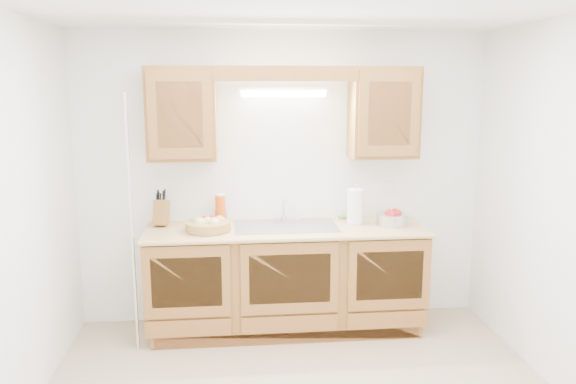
{
  "coord_description": "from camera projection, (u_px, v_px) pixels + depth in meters",
  "views": [
    {
      "loc": [
        -0.43,
        -3.28,
        2.06
      ],
      "look_at": [
        -0.02,
        0.85,
        1.26
      ],
      "focal_mm": 35.0,
      "sensor_mm": 36.0,
      "label": 1
    }
  ],
  "objects": [
    {
      "name": "knife_block",
      "position": [
        161.0,
        212.0,
        4.66
      ],
      "size": [
        0.13,
        0.19,
        0.31
      ],
      "rotation": [
        0.0,
        0.0,
        -0.17
      ],
      "color": "olive",
      "rests_on": "countertop"
    },
    {
      "name": "apple_bowl",
      "position": [
        392.0,
        218.0,
        4.68
      ],
      "size": [
        0.32,
        0.32,
        0.14
      ],
      "rotation": [
        0.0,
        0.0,
        0.25
      ],
      "color": "silver",
      "rests_on": "countertop"
    },
    {
      "name": "base_cabinets",
      "position": [
        286.0,
        280.0,
        4.72
      ],
      "size": [
        2.2,
        0.6,
        0.86
      ],
      "primitive_type": "cube",
      "color": "olive",
      "rests_on": "ground"
    },
    {
      "name": "orange_canister",
      "position": [
        220.0,
        209.0,
        4.72
      ],
      "size": [
        0.09,
        0.09,
        0.26
      ],
      "rotation": [
        0.0,
        0.0,
        -0.01
      ],
      "color": "#DC4D0C",
      "rests_on": "countertop"
    },
    {
      "name": "fluorescent_fixture",
      "position": [
        284.0,
        92.0,
        4.64
      ],
      "size": [
        0.76,
        0.08,
        0.08
      ],
      "color": "white",
      "rests_on": "room"
    },
    {
      "name": "upper_cabinet_right",
      "position": [
        383.0,
        113.0,
        4.67
      ],
      "size": [
        0.55,
        0.33,
        0.75
      ],
      "primitive_type": "cube",
      "color": "olive",
      "rests_on": "room"
    },
    {
      "name": "sink",
      "position": [
        286.0,
        235.0,
        4.66
      ],
      "size": [
        0.84,
        0.46,
        0.36
      ],
      "color": "#9E9EA3",
      "rests_on": "countertop"
    },
    {
      "name": "wire_shelf_pole",
      "position": [
        132.0,
        226.0,
        4.24
      ],
      "size": [
        0.03,
        0.03,
        2.0
      ],
      "primitive_type": "cylinder",
      "color": "silver",
      "rests_on": "ground"
    },
    {
      "name": "outlet_plate",
      "position": [
        390.0,
        188.0,
        4.97
      ],
      "size": [
        0.08,
        0.01,
        0.12
      ],
      "primitive_type": "cube",
      "color": "white",
      "rests_on": "room"
    },
    {
      "name": "sponge",
      "position": [
        345.0,
        218.0,
        4.92
      ],
      "size": [
        0.11,
        0.09,
        0.02
      ],
      "rotation": [
        0.0,
        0.0,
        0.35
      ],
      "color": "#CC333F",
      "rests_on": "countertop"
    },
    {
      "name": "upper_cabinet_left",
      "position": [
        182.0,
        114.0,
        4.51
      ],
      "size": [
        0.55,
        0.33,
        0.75
      ],
      "primitive_type": "cube",
      "color": "olive",
      "rests_on": "room"
    },
    {
      "name": "countertop",
      "position": [
        286.0,
        229.0,
        4.63
      ],
      "size": [
        2.3,
        0.63,
        0.04
      ],
      "primitive_type": "cube",
      "color": "tan",
      "rests_on": "base_cabinets"
    },
    {
      "name": "room",
      "position": [
        305.0,
        220.0,
        3.4
      ],
      "size": [
        3.52,
        3.5,
        2.5
      ],
      "color": "tan",
      "rests_on": "ground"
    },
    {
      "name": "fruit_basket",
      "position": [
        208.0,
        224.0,
        4.51
      ],
      "size": [
        0.41,
        0.41,
        0.11
      ],
      "rotation": [
        0.0,
        0.0,
        -0.15
      ],
      "color": "#B08847",
      "rests_on": "countertop"
    },
    {
      "name": "valance",
      "position": [
        286.0,
        74.0,
        4.39
      ],
      "size": [
        2.2,
        0.05,
        0.12
      ],
      "primitive_type": "cube",
      "color": "olive",
      "rests_on": "room"
    },
    {
      "name": "soap_bottle",
      "position": [
        221.0,
        213.0,
        4.74
      ],
      "size": [
        0.1,
        0.1,
        0.17
      ],
      "primitive_type": "imported",
      "rotation": [
        0.0,
        0.0,
        0.35
      ],
      "color": "#2359B1",
      "rests_on": "countertop"
    },
    {
      "name": "paper_towel",
      "position": [
        355.0,
        207.0,
        4.71
      ],
      "size": [
        0.17,
        0.17,
        0.35
      ],
      "rotation": [
        0.0,
        0.0,
        0.05
      ],
      "color": "silver",
      "rests_on": "countertop"
    }
  ]
}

